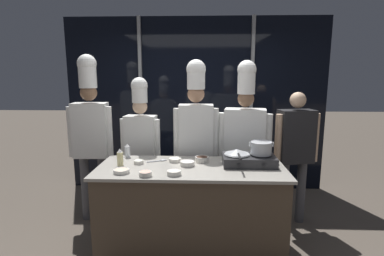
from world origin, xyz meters
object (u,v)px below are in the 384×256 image
at_px(portable_stove, 249,160).
at_px(prep_bowl_shrimp, 145,173).
at_px(stock_pot, 261,148).
at_px(prep_bowl_onion, 174,172).
at_px(chef_head, 91,126).
at_px(prep_bowl_soy_glaze, 202,159).
at_px(prep_bowl_bean_sprouts, 139,162).
at_px(chef_sous, 141,138).
at_px(prep_bowl_chicken, 121,171).
at_px(chef_line, 196,129).
at_px(person_guest, 295,146).
at_px(prep_bowl_garlic, 175,160).
at_px(chef_pastry, 245,136).
at_px(frying_pan, 237,152).
at_px(squeeze_bottle_oil, 120,157).
at_px(squeeze_bottle_clear, 127,151).
at_px(prep_bowl_rice, 187,163).
at_px(serving_spoon_slotted, 161,160).

distance_m(portable_stove, prep_bowl_shrimp, 1.06).
relative_size(stock_pot, prep_bowl_onion, 1.81).
xyz_separation_m(prep_bowl_shrimp, chef_head, (-0.85, 0.96, 0.27)).
relative_size(portable_stove, prep_bowl_soy_glaze, 3.67).
distance_m(prep_bowl_bean_sprouts, chef_sous, 0.64).
bearing_deg(prep_bowl_bean_sprouts, prep_bowl_chicken, -108.52).
bearing_deg(chef_line, person_guest, -177.26).
relative_size(prep_bowl_bean_sprouts, chef_sous, 0.06).
bearing_deg(prep_bowl_garlic, chef_pastry, 27.97).
relative_size(portable_stove, chef_head, 0.26).
bearing_deg(chef_pastry, stock_pot, 110.96).
xyz_separation_m(prep_bowl_bean_sprouts, chef_pastry, (1.16, 0.51, 0.17)).
distance_m(frying_pan, chef_pastry, 0.53).
bearing_deg(prep_bowl_garlic, chef_line, 63.19).
height_order(frying_pan, prep_bowl_onion, frying_pan).
distance_m(squeeze_bottle_oil, squeeze_bottle_clear, 0.31).
bearing_deg(squeeze_bottle_oil, prep_bowl_soy_glaze, 11.34).
bearing_deg(prep_bowl_bean_sprouts, prep_bowl_soy_glaze, 8.24).
distance_m(prep_bowl_chicken, chef_head, 1.11).
relative_size(prep_bowl_shrimp, prep_bowl_chicken, 0.79).
relative_size(stock_pot, prep_bowl_soy_glaze, 1.68).
xyz_separation_m(prep_bowl_bean_sprouts, prep_bowl_garlic, (0.37, 0.09, 0.00)).
height_order(squeeze_bottle_oil, prep_bowl_garlic, squeeze_bottle_oil).
bearing_deg(frying_pan, prep_bowl_chicken, -164.74).
xyz_separation_m(prep_bowl_garlic, chef_pastry, (0.79, 0.42, 0.17)).
bearing_deg(person_guest, portable_stove, 30.83).
height_order(prep_bowl_shrimp, prep_bowl_onion, prep_bowl_shrimp).
xyz_separation_m(prep_bowl_garlic, prep_bowl_rice, (0.14, -0.14, 0.01)).
xyz_separation_m(prep_bowl_shrimp, chef_pastry, (1.01, 0.89, 0.17)).
relative_size(chef_head, chef_line, 1.03).
xyz_separation_m(chef_sous, person_guest, (1.88, -0.03, -0.07)).
distance_m(serving_spoon_slotted, chef_line, 0.61).
relative_size(chef_line, person_guest, 1.23).
height_order(stock_pot, prep_bowl_onion, stock_pot).
bearing_deg(prep_bowl_soy_glaze, chef_head, 160.14).
relative_size(prep_bowl_garlic, chef_pastry, 0.07).
height_order(portable_stove, chef_head, chef_head).
bearing_deg(prep_bowl_garlic, chef_head, 155.33).
bearing_deg(squeeze_bottle_oil, person_guest, 18.84).
xyz_separation_m(prep_bowl_chicken, prep_bowl_onion, (0.50, -0.04, 0.00)).
relative_size(prep_bowl_rice, chef_sous, 0.08).
xyz_separation_m(squeeze_bottle_oil, prep_bowl_shrimp, (0.32, -0.30, -0.06)).
bearing_deg(squeeze_bottle_oil, portable_stove, 3.56).
bearing_deg(chef_pastry, chef_head, 7.25).
relative_size(frying_pan, chef_head, 0.22).
distance_m(prep_bowl_chicken, serving_spoon_slotted, 0.51).
bearing_deg(chef_sous, portable_stove, 159.76).
distance_m(portable_stove, prep_bowl_onion, 0.81).
distance_m(prep_bowl_onion, chef_head, 1.47).
distance_m(chef_head, chef_line, 1.29).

